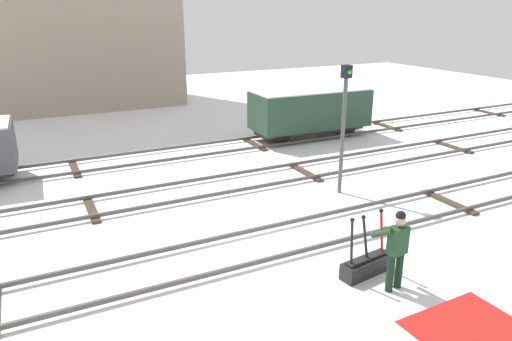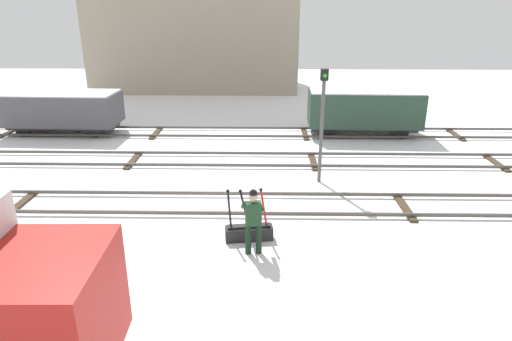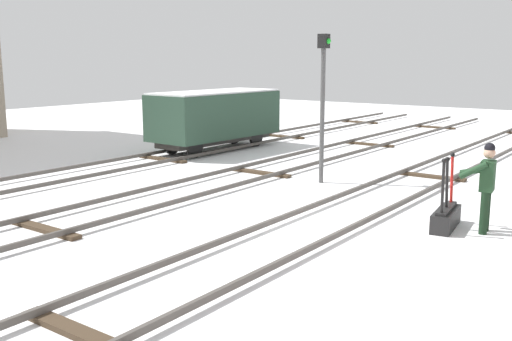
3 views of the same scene
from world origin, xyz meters
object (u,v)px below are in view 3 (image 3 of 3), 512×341
object	(u,v)px
signal_post	(323,93)
freight_car_mid_siding	(216,116)
rail_worker	(486,183)
switch_lever_frame	(446,216)

from	to	relation	value
signal_post	freight_car_mid_siding	size ratio (longest dim) A/B	0.75
rail_worker	signal_post	size ratio (longest dim) A/B	0.44
signal_post	freight_car_mid_siding	bearing A→B (deg)	65.60
switch_lever_frame	signal_post	world-z (taller)	signal_post
freight_car_mid_siding	rail_worker	bearing A→B (deg)	-112.62
rail_worker	freight_car_mid_siding	bearing A→B (deg)	57.72
switch_lever_frame	freight_car_mid_siding	bearing A→B (deg)	55.69
rail_worker	freight_car_mid_siding	xyz separation A→B (m)	(4.83, 10.66, 0.27)
switch_lever_frame	freight_car_mid_siding	distance (m)	11.22
switch_lever_frame	rail_worker	distance (m)	0.98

